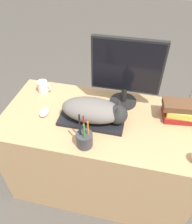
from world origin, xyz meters
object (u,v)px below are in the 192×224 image
at_px(coffee_mug, 43,87).
at_px(computer_mouse, 44,112).
at_px(monitor, 126,70).
at_px(cat, 96,111).
at_px(keyboard, 92,119).
at_px(book_stack, 181,111).
at_px(pen_cup, 84,139).

bearing_deg(coffee_mug, computer_mouse, -66.61).
bearing_deg(monitor, cat, -122.46).
xyz_separation_m(keyboard, book_stack, (0.53, 0.15, 0.04)).
bearing_deg(computer_mouse, coffee_mug, 113.39).
bearing_deg(coffee_mug, cat, -26.27).
xyz_separation_m(keyboard, cat, (0.03, -0.00, 0.08)).
bearing_deg(keyboard, book_stack, 15.38).
bearing_deg(pen_cup, computer_mouse, 149.80).
height_order(keyboard, coffee_mug, coffee_mug).
relative_size(computer_mouse, pen_cup, 0.36).
distance_m(monitor, computer_mouse, 0.58).
distance_m(pen_cup, book_stack, 0.62).
distance_m(computer_mouse, pen_cup, 0.37).
bearing_deg(book_stack, pen_cup, -146.63).
distance_m(keyboard, book_stack, 0.55).
xyz_separation_m(monitor, computer_mouse, (-0.48, -0.23, -0.24)).
relative_size(keyboard, coffee_mug, 3.94).
bearing_deg(computer_mouse, monitor, 26.07).
xyz_separation_m(keyboard, pen_cup, (0.01, -0.20, 0.04)).
distance_m(keyboard, computer_mouse, 0.31).
xyz_separation_m(pen_cup, book_stack, (0.52, 0.34, 0.01)).
xyz_separation_m(computer_mouse, pen_cup, (0.32, -0.18, 0.03)).
xyz_separation_m(cat, coffee_mug, (-0.43, 0.21, -0.05)).
bearing_deg(computer_mouse, cat, 2.31).
distance_m(cat, coffee_mug, 0.49).
height_order(monitor, coffee_mug, monitor).
relative_size(coffee_mug, book_stack, 0.42).
distance_m(computer_mouse, coffee_mug, 0.25).
bearing_deg(book_stack, monitor, 168.55).
xyz_separation_m(coffee_mug, book_stack, (0.94, -0.07, 0.01)).
height_order(cat, book_stack, cat).
distance_m(computer_mouse, book_stack, 0.85).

